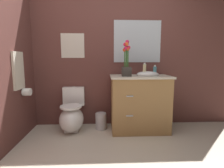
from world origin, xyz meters
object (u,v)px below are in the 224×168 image
(soap_bottle, at_px, (144,70))
(toilet, at_px, (72,116))
(vanity_cabinet, at_px, (140,102))
(toilet_paper_roll, at_px, (27,92))
(wall_mirror, at_px, (137,42))
(lotion_bottle, at_px, (155,71))
(wall_poster, at_px, (73,46))
(hanging_towel, at_px, (18,71))
(flower_vase, at_px, (126,63))
(trash_bin, at_px, (101,121))

(soap_bottle, bearing_deg, toilet, 177.91)
(vanity_cabinet, xyz_separation_m, toilet_paper_roll, (-1.70, -0.17, 0.22))
(wall_mirror, bearing_deg, lotion_bottle, -44.42)
(toilet, bearing_deg, vanity_cabinet, -1.38)
(lotion_bottle, bearing_deg, toilet_paper_roll, -173.51)
(wall_mirror, bearing_deg, toilet_paper_roll, -164.70)
(wall_poster, xyz_separation_m, hanging_towel, (-0.66, -0.56, -0.38))
(lotion_bottle, height_order, toilet_paper_roll, lotion_bottle)
(flower_vase, distance_m, wall_mirror, 0.56)
(lotion_bottle, bearing_deg, vanity_cabinet, -168.25)
(wall_mirror, distance_m, hanging_towel, 1.89)
(toilet, xyz_separation_m, wall_poster, (-0.00, 0.27, 1.13))
(wall_poster, bearing_deg, wall_mirror, 0.00)
(toilet, relative_size, trash_bin, 2.54)
(flower_vase, height_order, lotion_bottle, flower_vase)
(trash_bin, height_order, wall_mirror, wall_mirror)
(hanging_towel, bearing_deg, wall_poster, 40.32)
(toilet_paper_roll, bearing_deg, wall_poster, 37.60)
(trash_bin, bearing_deg, wall_mirror, 20.04)
(lotion_bottle, xyz_separation_m, hanging_towel, (-2.00, -0.32, 0.03))
(flower_vase, xyz_separation_m, wall_poster, (-0.86, 0.37, 0.28))
(trash_bin, relative_size, wall_poster, 0.67)
(lotion_bottle, bearing_deg, wall_mirror, 135.58)
(wall_mirror, bearing_deg, wall_poster, 180.00)
(toilet, distance_m, flower_vase, 1.22)
(vanity_cabinet, height_order, trash_bin, vanity_cabinet)
(vanity_cabinet, distance_m, toilet_paper_roll, 1.72)
(soap_bottle, xyz_separation_m, lotion_bottle, (0.18, 0.07, -0.02))
(toilet, xyz_separation_m, wall_mirror, (1.09, 0.27, 1.21))
(toilet, height_order, wall_mirror, wall_mirror)
(flower_vase, relative_size, wall_poster, 1.35)
(flower_vase, bearing_deg, wall_poster, 156.95)
(soap_bottle, bearing_deg, wall_mirror, 101.61)
(vanity_cabinet, distance_m, soap_bottle, 0.53)
(vanity_cabinet, relative_size, wall_poster, 2.65)
(flower_vase, distance_m, wall_poster, 0.98)
(trash_bin, bearing_deg, toilet, -175.21)
(vanity_cabinet, distance_m, flower_vase, 0.68)
(soap_bottle, distance_m, toilet_paper_roll, 1.79)
(toilet_paper_roll, bearing_deg, flower_vase, 3.76)
(wall_poster, height_order, wall_mirror, wall_mirror)
(lotion_bottle, bearing_deg, toilet, -178.95)
(wall_poster, bearing_deg, toilet_paper_roll, -142.40)
(vanity_cabinet, relative_size, toilet_paper_roll, 9.76)
(wall_mirror, bearing_deg, trash_bin, -159.96)
(vanity_cabinet, xyz_separation_m, lotion_bottle, (0.25, 0.05, 0.51))
(hanging_towel, bearing_deg, trash_bin, 16.34)
(toilet, relative_size, wall_mirror, 0.86)
(flower_vase, height_order, toilet_paper_roll, flower_vase)
(flower_vase, bearing_deg, toilet_paper_roll, -176.24)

